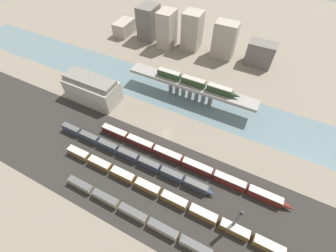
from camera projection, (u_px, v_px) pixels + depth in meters
name	position (u px, v px, depth m)	size (l,w,h in m)	color
ground_plane	(167.00, 133.00, 104.36)	(400.00, 400.00, 0.00)	#756B5B
railbed_yard	(140.00, 175.00, 90.60)	(280.00, 42.00, 0.01)	#282623
river_water	(189.00, 98.00, 119.73)	(320.00, 26.13, 0.01)	slate
bridge	(191.00, 87.00, 113.86)	(67.76, 7.45, 9.62)	gray
train_on_bridge	(196.00, 83.00, 110.16)	(43.36, 3.02, 3.72)	#23381E
train_yard_near	(136.00, 215.00, 78.90)	(61.94, 2.64, 3.46)	gray
train_yard_mid	(164.00, 195.00, 83.45)	(92.45, 3.09, 3.57)	brown
train_yard_far	(130.00, 156.00, 94.12)	(74.21, 2.61, 4.03)	#2D384C
train_yard_outer	(185.00, 162.00, 92.27)	(84.35, 2.92, 3.90)	#5B1E19
warehouse_building	(92.00, 89.00, 115.20)	(28.01, 12.76, 13.18)	#9E998E
signal_tower	(236.00, 220.00, 72.00)	(1.09, 1.09, 15.52)	#4C4C51
city_block_far_left	(124.00, 28.00, 160.22)	(9.66, 15.69, 9.13)	gray
city_block_left	(149.00, 22.00, 151.82)	(11.50, 13.81, 21.75)	#605B56
city_block_center	(167.00, 29.00, 144.29)	(9.58, 12.19, 23.16)	gray
city_block_right	(192.00, 31.00, 143.11)	(11.15, 11.28, 23.25)	gray
city_block_far_right	(224.00, 40.00, 136.88)	(13.41, 9.05, 21.84)	gray
city_block_tall	(260.00, 54.00, 134.32)	(15.77, 9.32, 14.01)	#605B56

